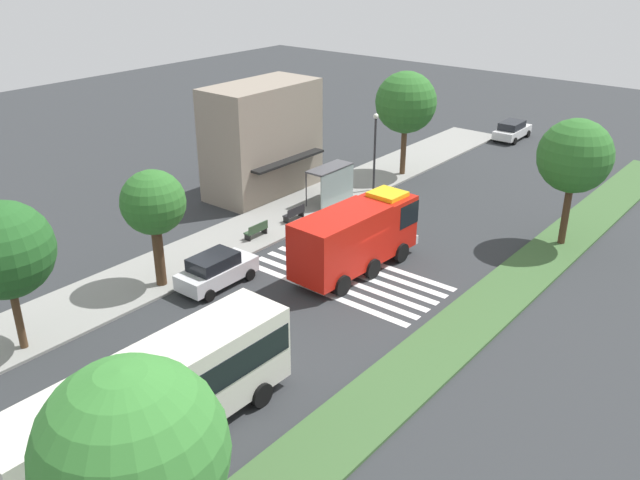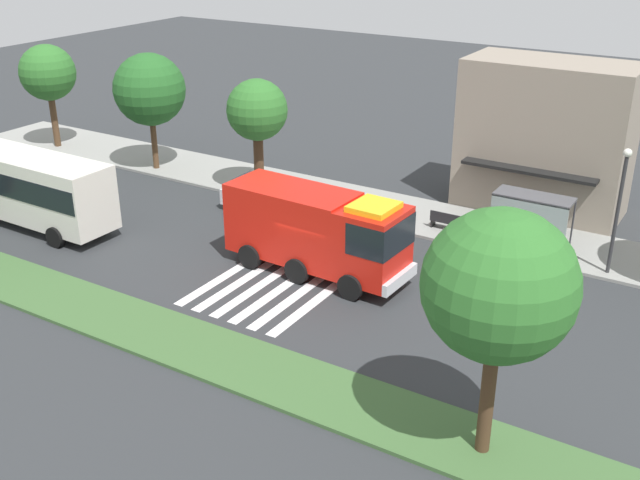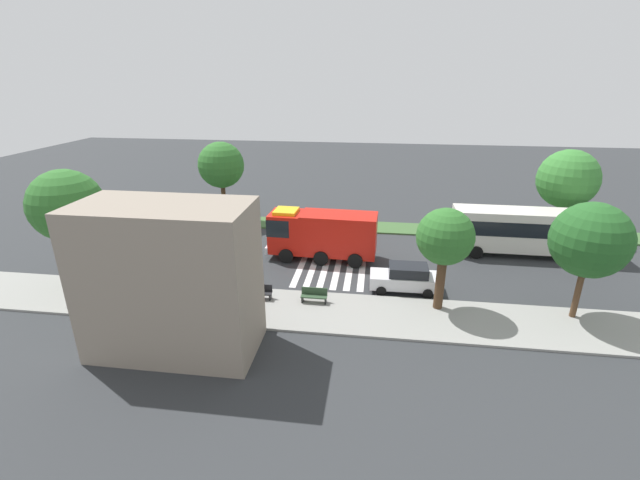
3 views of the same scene
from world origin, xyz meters
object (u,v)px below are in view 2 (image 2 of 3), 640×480
at_px(bench_near_shelter, 446,221).
at_px(bench_west_of_shelter, 383,207).
at_px(sidewalk_tree_center, 257,111).
at_px(median_tree_west, 499,287).
at_px(sidewalk_tree_west, 149,90).
at_px(transit_bus, 17,181).
at_px(bus_stop_shelter, 531,212).
at_px(fire_truck, 321,229).
at_px(parked_car_west, 264,196).
at_px(street_lamp, 619,200).
at_px(sidewalk_tree_far_west, 48,73).

relative_size(bench_near_shelter, bench_west_of_shelter, 1.00).
bearing_deg(sidewalk_tree_center, median_tree_west, -38.04).
bearing_deg(sidewalk_tree_west, bench_west_of_shelter, 1.22).
bearing_deg(transit_bus, sidewalk_tree_center, -128.94).
xyz_separation_m(bus_stop_shelter, sidewalk_tree_west, (-22.56, -0.30, 2.97)).
bearing_deg(fire_truck, transit_bus, -167.66).
xyz_separation_m(bus_stop_shelter, median_tree_west, (3.30, -14.55, 3.56)).
relative_size(parked_car_west, sidewalk_tree_center, 0.72).
bearing_deg(street_lamp, sidewalk_tree_far_west, 179.34).
distance_m(street_lamp, sidewalk_tree_center, 18.74).
relative_size(parked_car_west, street_lamp, 0.80).
xyz_separation_m(parked_car_west, bus_stop_shelter, (13.07, 2.50, 0.97)).
distance_m(bus_stop_shelter, sidewalk_tree_far_west, 31.35).
bearing_deg(sidewalk_tree_west, median_tree_west, -28.87).
height_order(street_lamp, sidewalk_tree_center, sidewalk_tree_center).
xyz_separation_m(fire_truck, sidewalk_tree_west, (-15.75, 6.73, 2.77)).
relative_size(fire_truck, bus_stop_shelter, 2.38).
height_order(transit_bus, median_tree_west, median_tree_west).
bearing_deg(transit_bus, sidewalk_tree_west, -90.74).
height_order(fire_truck, sidewalk_tree_west, sidewalk_tree_west).
relative_size(bus_stop_shelter, bench_near_shelter, 2.19).
relative_size(parked_car_west, bench_west_of_shelter, 2.77).
distance_m(fire_truck, bus_stop_shelter, 9.79).
distance_m(bench_west_of_shelter, sidewalk_tree_far_west, 24.13).
bearing_deg(bench_west_of_shelter, bus_stop_shelter, -0.19).
bearing_deg(fire_truck, bench_west_of_shelter, 97.70).
bearing_deg(sidewalk_tree_far_west, median_tree_west, -22.45).
relative_size(bench_near_shelter, sidewalk_tree_west, 0.23).
height_order(bench_west_of_shelter, street_lamp, street_lamp).
height_order(street_lamp, sidewalk_tree_west, sidewalk_tree_west).
xyz_separation_m(parked_car_west, median_tree_west, (16.37, -12.06, 4.53)).
xyz_separation_m(street_lamp, median_tree_west, (-0.47, -13.86, 2.00)).
height_order(parked_car_west, sidewalk_tree_center, sidewalk_tree_center).
distance_m(bench_west_of_shelter, sidewalk_tree_center, 8.48).
height_order(fire_truck, parked_car_west, fire_truck).
relative_size(bus_stop_shelter, sidewalk_tree_west, 0.51).
distance_m(parked_car_west, median_tree_west, 20.83).
bearing_deg(sidewalk_tree_far_west, sidewalk_tree_west, -0.00).
height_order(parked_car_west, transit_bus, transit_bus).
distance_m(parked_car_west, transit_bus, 12.22).
distance_m(bus_stop_shelter, street_lamp, 4.14).
distance_m(transit_bus, street_lamp, 28.10).
xyz_separation_m(parked_car_west, bench_near_shelter, (9.07, 2.52, -0.32)).
distance_m(sidewalk_tree_far_west, sidewalk_tree_center, 16.29).
relative_size(sidewalk_tree_west, median_tree_west, 0.92).
bearing_deg(bench_near_shelter, median_tree_west, -63.40).
distance_m(fire_truck, transit_bus, 16.21).
xyz_separation_m(sidewalk_tree_far_west, sidewalk_tree_west, (8.65, -0.00, -0.03)).
height_order(bus_stop_shelter, sidewalk_tree_west, sidewalk_tree_west).
xyz_separation_m(bench_near_shelter, sidewalk_tree_west, (-18.56, -0.32, 4.27)).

